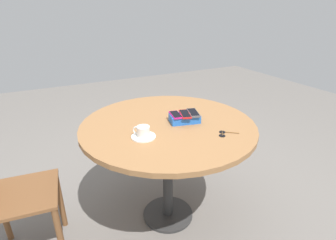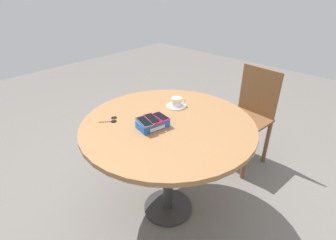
{
  "view_description": "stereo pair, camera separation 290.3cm",
  "coord_description": "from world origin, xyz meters",
  "px_view_note": "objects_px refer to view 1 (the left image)",
  "views": [
    {
      "loc": [
        0.68,
        1.35,
        1.43
      ],
      "look_at": [
        0.0,
        0.0,
        0.77
      ],
      "focal_mm": 28.0,
      "sensor_mm": 36.0,
      "label": 1
    },
    {
      "loc": [
        -1.05,
        -0.98,
        1.56
      ],
      "look_at": [
        0.0,
        0.0,
        0.77
      ],
      "focal_mm": 28.0,
      "sensor_mm": 36.0,
      "label": 2
    }
  ],
  "objects_px": {
    "saucer": "(144,137)",
    "coffee_cup": "(143,131)",
    "phone_red": "(185,114)",
    "phone_box": "(185,118)",
    "phone_gray": "(193,113)",
    "chair_near_window": "(8,195)",
    "phone_magenta": "(176,115)",
    "round_table": "(168,136)",
    "sunglasses": "(223,134)"
  },
  "relations": [
    {
      "from": "phone_red",
      "to": "sunglasses",
      "type": "height_order",
      "value": "phone_red"
    },
    {
      "from": "phone_gray",
      "to": "coffee_cup",
      "type": "height_order",
      "value": "coffee_cup"
    },
    {
      "from": "phone_red",
      "to": "phone_box",
      "type": "bearing_deg",
      "value": -83.03
    },
    {
      "from": "saucer",
      "to": "chair_near_window",
      "type": "distance_m",
      "value": 0.82
    },
    {
      "from": "round_table",
      "to": "saucer",
      "type": "xyz_separation_m",
      "value": [
        0.21,
        0.12,
        0.09
      ]
    },
    {
      "from": "round_table",
      "to": "chair_near_window",
      "type": "bearing_deg",
      "value": -5.77
    },
    {
      "from": "round_table",
      "to": "phone_magenta",
      "type": "relative_size",
      "value": 8.44
    },
    {
      "from": "coffee_cup",
      "to": "phone_magenta",
      "type": "bearing_deg",
      "value": -159.7
    },
    {
      "from": "phone_box",
      "to": "phone_magenta",
      "type": "distance_m",
      "value": 0.07
    },
    {
      "from": "phone_gray",
      "to": "phone_red",
      "type": "height_order",
      "value": "phone_gray"
    },
    {
      "from": "phone_magenta",
      "to": "chair_near_window",
      "type": "distance_m",
      "value": 1.06
    },
    {
      "from": "chair_near_window",
      "to": "sunglasses",
      "type": "bearing_deg",
      "value": 161.94
    },
    {
      "from": "phone_box",
      "to": "phone_magenta",
      "type": "relative_size",
      "value": 1.56
    },
    {
      "from": "phone_box",
      "to": "sunglasses",
      "type": "distance_m",
      "value": 0.28
    },
    {
      "from": "round_table",
      "to": "saucer",
      "type": "bearing_deg",
      "value": 28.65
    },
    {
      "from": "phone_gray",
      "to": "phone_magenta",
      "type": "xyz_separation_m",
      "value": [
        0.11,
        -0.02,
        -0.0
      ]
    },
    {
      "from": "round_table",
      "to": "coffee_cup",
      "type": "relative_size",
      "value": 12.83
    },
    {
      "from": "phone_box",
      "to": "sunglasses",
      "type": "height_order",
      "value": "phone_box"
    },
    {
      "from": "saucer",
      "to": "round_table",
      "type": "bearing_deg",
      "value": -151.35
    },
    {
      "from": "phone_gray",
      "to": "chair_near_window",
      "type": "height_order",
      "value": "chair_near_window"
    },
    {
      "from": "round_table",
      "to": "phone_magenta",
      "type": "bearing_deg",
      "value": 157.29
    },
    {
      "from": "phone_gray",
      "to": "phone_red",
      "type": "relative_size",
      "value": 1.0
    },
    {
      "from": "phone_magenta",
      "to": "phone_red",
      "type": "bearing_deg",
      "value": 162.64
    },
    {
      "from": "phone_magenta",
      "to": "coffee_cup",
      "type": "bearing_deg",
      "value": 20.3
    },
    {
      "from": "round_table",
      "to": "phone_box",
      "type": "bearing_deg",
      "value": 162.45
    },
    {
      "from": "phone_gray",
      "to": "chair_near_window",
      "type": "relative_size",
      "value": 0.17
    },
    {
      "from": "chair_near_window",
      "to": "saucer",
      "type": "bearing_deg",
      "value": 163.96
    },
    {
      "from": "phone_box",
      "to": "saucer",
      "type": "distance_m",
      "value": 0.33
    },
    {
      "from": "phone_box",
      "to": "phone_magenta",
      "type": "bearing_deg",
      "value": -13.29
    },
    {
      "from": "sunglasses",
      "to": "coffee_cup",
      "type": "bearing_deg",
      "value": -21.56
    },
    {
      "from": "phone_gray",
      "to": "saucer",
      "type": "xyz_separation_m",
      "value": [
        0.37,
        0.07,
        -0.05
      ]
    },
    {
      "from": "coffee_cup",
      "to": "saucer",
      "type": "bearing_deg",
      "value": 135.77
    },
    {
      "from": "phone_red",
      "to": "phone_magenta",
      "type": "xyz_separation_m",
      "value": [
        0.06,
        -0.02,
        -0.0
      ]
    },
    {
      "from": "saucer",
      "to": "coffee_cup",
      "type": "relative_size",
      "value": 1.62
    },
    {
      "from": "phone_box",
      "to": "coffee_cup",
      "type": "xyz_separation_m",
      "value": [
        0.32,
        0.08,
        0.01
      ]
    },
    {
      "from": "phone_box",
      "to": "coffee_cup",
      "type": "distance_m",
      "value": 0.33
    },
    {
      "from": "phone_box",
      "to": "phone_red",
      "type": "relative_size",
      "value": 1.36
    },
    {
      "from": "saucer",
      "to": "coffee_cup",
      "type": "xyz_separation_m",
      "value": [
        0.0,
        -0.0,
        0.03
      ]
    },
    {
      "from": "saucer",
      "to": "chair_near_window",
      "type": "bearing_deg",
      "value": -16.04
    },
    {
      "from": "chair_near_window",
      "to": "phone_magenta",
      "type": "bearing_deg",
      "value": 173.43
    },
    {
      "from": "phone_magenta",
      "to": "phone_box",
      "type": "bearing_deg",
      "value": 166.71
    },
    {
      "from": "phone_box",
      "to": "phone_gray",
      "type": "bearing_deg",
      "value": 170.02
    },
    {
      "from": "phone_red",
      "to": "chair_near_window",
      "type": "relative_size",
      "value": 0.17
    },
    {
      "from": "phone_red",
      "to": "saucer",
      "type": "xyz_separation_m",
      "value": [
        0.31,
        0.08,
        -0.05
      ]
    },
    {
      "from": "phone_box",
      "to": "phone_gray",
      "type": "height_order",
      "value": "phone_gray"
    },
    {
      "from": "phone_red",
      "to": "sunglasses",
      "type": "relative_size",
      "value": 1.21
    },
    {
      "from": "phone_red",
      "to": "coffee_cup",
      "type": "relative_size",
      "value": 1.73
    },
    {
      "from": "coffee_cup",
      "to": "sunglasses",
      "type": "bearing_deg",
      "value": 158.44
    },
    {
      "from": "phone_box",
      "to": "saucer",
      "type": "relative_size",
      "value": 1.46
    },
    {
      "from": "round_table",
      "to": "chair_near_window",
      "type": "relative_size",
      "value": 1.25
    }
  ]
}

